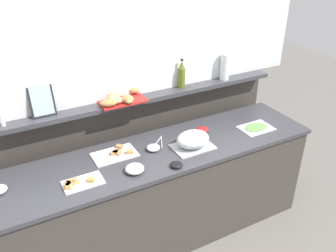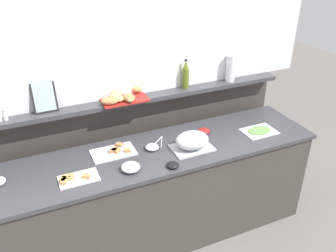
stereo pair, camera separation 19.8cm
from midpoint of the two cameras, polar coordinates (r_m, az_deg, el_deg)
ground_plane at (r=3.96m, az=-6.80°, el=-11.38°), size 12.00×12.00×0.00m
buffet_counter at (r=3.23m, az=-3.17°, el=-11.09°), size 2.80×0.68×0.94m
back_ledge_unit at (r=3.51m, az=-6.89°, el=-3.94°), size 2.91×0.22×1.25m
upper_wall_panel at (r=3.05m, az=-8.50°, el=16.84°), size 3.51×0.08×1.35m
sandwich_platter_side at (r=2.68m, az=-16.01°, el=-8.75°), size 0.29×0.17×0.04m
sandwich_platter_rear at (r=2.94m, az=-10.26°, el=-4.43°), size 0.36×0.22×0.04m
cold_cuts_platter at (r=3.35m, az=12.27°, el=-0.29°), size 0.30×0.22×0.02m
serving_cloche at (r=2.96m, az=2.09°, el=-2.27°), size 0.34×0.24×0.17m
glass_bowl_medium at (r=2.71m, az=-7.45°, el=-6.89°), size 0.15×0.15×0.06m
glass_bowl_small at (r=2.96m, az=-4.29°, el=-3.56°), size 0.11×0.11×0.04m
condiment_bowl_dark at (r=3.23m, az=3.77°, el=-0.61°), size 0.11×0.11×0.04m
condiment_bowl_teal at (r=2.75m, az=-0.74°, el=-6.26°), size 0.10×0.10×0.03m
serving_tongs at (r=3.07m, az=-3.23°, el=-2.56°), size 0.15×0.17×0.01m
olive_oil_bottle at (r=3.32m, az=0.47°, el=8.15°), size 0.06×0.06×0.28m
pepper_shaker at (r=2.98m, az=-26.73°, el=0.73°), size 0.03×0.03×0.09m
bread_basket at (r=3.09m, az=-9.38°, el=4.40°), size 0.43×0.32×0.08m
framed_picture at (r=2.98m, az=-21.42°, el=4.04°), size 0.19×0.09×0.28m
water_carafe at (r=3.54m, az=7.50°, el=9.35°), size 0.09×0.09×0.26m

